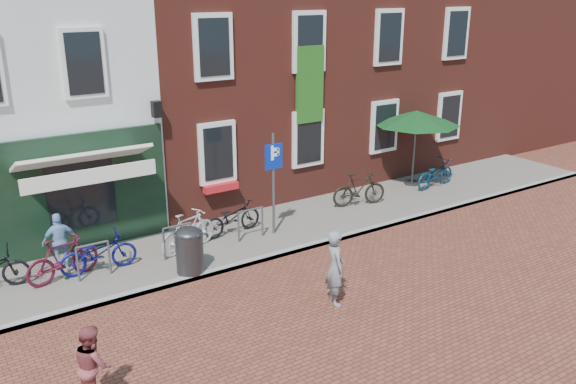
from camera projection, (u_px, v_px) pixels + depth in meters
ground at (258, 264)px, 14.30m from camera, size 80.00×80.00×0.00m
sidewalk at (262, 233)px, 15.99m from camera, size 24.00×3.00×0.10m
building_brick_mid at (199, 29)px, 19.28m from camera, size 6.00×8.00×10.00m
building_brick_right at (346, 23)px, 22.38m from camera, size 6.00×8.00×10.00m
filler_right at (464, 31)px, 25.91m from camera, size 7.00×8.00×9.00m
litter_bin at (189, 248)px, 13.49m from camera, size 0.62×0.62×1.15m
parking_sign at (274, 171)px, 15.28m from camera, size 0.50×0.07×2.70m
parasol at (417, 115)px, 19.06m from camera, size 2.77×2.77×2.56m
woman at (335, 267)px, 12.27m from camera, size 0.54×0.67×1.62m
boy at (93, 365)px, 9.30m from camera, size 0.55×0.69×1.37m
cafe_person at (60, 241)px, 13.64m from camera, size 0.80×0.36×1.35m
bicycle_1 at (63, 259)px, 13.16m from camera, size 1.73×0.82×1.00m
bicycle_2 at (98, 253)px, 13.56m from camera, size 1.75×0.69×0.90m
bicycle_3 at (189, 231)px, 14.66m from camera, size 1.73×0.95×1.00m
bicycle_4 at (232, 217)px, 15.66m from camera, size 1.78×0.79×0.90m
bicycle_5 at (359, 189)px, 17.72m from camera, size 1.73×0.88×1.00m
bicycle_6 at (435, 174)px, 19.38m from camera, size 1.78×0.80×0.90m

